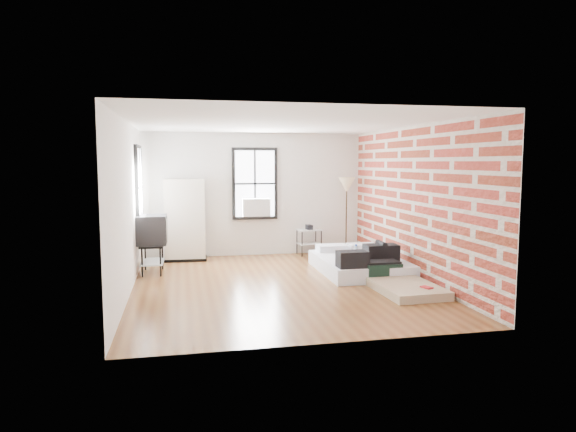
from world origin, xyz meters
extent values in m
plane|color=brown|center=(0.00, 0.00, 0.00)|extent=(6.00, 6.00, 0.00)
cube|color=silver|center=(0.00, 3.00, 1.40)|extent=(5.00, 0.01, 2.80)
cube|color=silver|center=(0.00, -3.00, 1.40)|extent=(5.00, 0.01, 2.80)
cube|color=silver|center=(-2.50, 0.00, 1.40)|extent=(0.01, 6.00, 2.80)
cube|color=maroon|center=(2.50, 0.00, 1.40)|extent=(0.02, 6.00, 2.80)
cube|color=white|center=(0.00, 0.00, 2.80)|extent=(5.00, 6.00, 0.01)
cube|color=white|center=(0.00, 2.95, 1.65)|extent=(0.90, 0.02, 1.50)
cube|color=black|center=(-0.48, 2.97, 1.65)|extent=(0.07, 0.08, 1.64)
cube|color=black|center=(0.48, 2.97, 1.65)|extent=(0.07, 0.08, 1.64)
cube|color=black|center=(0.00, 2.97, 2.44)|extent=(0.90, 0.08, 0.07)
cube|color=black|center=(0.00, 2.97, 0.86)|extent=(0.90, 0.08, 0.07)
cube|color=black|center=(0.00, 2.94, 1.65)|extent=(0.04, 0.02, 1.50)
cube|color=black|center=(0.00, 2.94, 1.65)|extent=(0.90, 0.02, 0.04)
cube|color=silver|center=(0.00, 2.83, 1.12)|extent=(0.62, 0.30, 0.40)
cube|color=white|center=(-2.45, 1.80, 1.65)|extent=(0.02, 0.90, 1.50)
cube|color=black|center=(-2.47, 1.32, 1.65)|extent=(0.08, 0.07, 1.64)
cube|color=black|center=(-2.47, 2.29, 1.65)|extent=(0.08, 0.07, 1.64)
cube|color=black|center=(-2.47, 1.80, 2.44)|extent=(0.08, 0.90, 0.07)
cube|color=black|center=(-2.47, 1.80, 0.86)|extent=(0.08, 0.90, 0.07)
cube|color=black|center=(-2.44, 1.80, 1.65)|extent=(0.02, 0.04, 1.50)
cube|color=black|center=(-2.44, 1.80, 1.65)|extent=(0.02, 0.90, 0.04)
cube|color=white|center=(1.75, 0.71, 0.14)|extent=(1.58, 2.14, 0.28)
cube|color=white|center=(1.42, 1.55, 0.35)|extent=(0.62, 0.40, 0.13)
cube|color=white|center=(2.09, 1.55, 0.35)|extent=(0.62, 0.40, 0.13)
cube|color=black|center=(1.97, 0.21, 0.45)|extent=(0.62, 0.36, 0.34)
cylinder|color=black|center=(1.97, 0.21, 0.64)|extent=(0.09, 0.39, 0.09)
cube|color=black|center=(1.30, -0.12, 0.43)|extent=(0.54, 0.34, 0.29)
cylinder|color=#9EB6CB|center=(1.64, 0.66, 0.40)|extent=(0.08, 0.08, 0.25)
cylinder|color=#193FB2|center=(1.64, 0.66, 0.54)|extent=(0.04, 0.04, 0.03)
cube|color=tan|center=(1.95, -0.77, 0.07)|extent=(0.98, 1.79, 0.14)
cube|color=black|center=(1.84, -0.12, 0.24)|extent=(0.66, 0.48, 0.20)
cube|color=black|center=(1.84, -0.12, 0.36)|extent=(0.62, 0.44, 0.04)
cube|color=red|center=(2.15, -1.27, 0.15)|extent=(0.18, 0.21, 0.02)
cube|color=black|center=(-1.58, 2.65, 0.03)|extent=(0.92, 0.55, 0.06)
cube|color=beige|center=(-1.58, 2.65, 0.92)|extent=(0.88, 0.51, 1.72)
cylinder|color=black|center=(1.01, 2.52, 0.29)|extent=(0.02, 0.02, 0.59)
cylinder|color=black|center=(1.47, 2.56, 0.29)|extent=(0.02, 0.02, 0.59)
cylinder|color=black|center=(0.97, 2.88, 0.29)|extent=(0.02, 0.02, 0.59)
cylinder|color=black|center=(1.44, 2.92, 0.29)|extent=(0.02, 0.02, 0.59)
cube|color=silver|center=(1.22, 2.72, 0.59)|extent=(0.57, 0.48, 0.02)
cube|color=silver|center=(1.22, 2.72, 0.27)|extent=(0.55, 0.45, 0.02)
cube|color=black|center=(1.22, 2.72, 0.65)|extent=(0.15, 0.20, 0.11)
cylinder|color=black|center=(2.09, 2.65, 0.01)|extent=(0.26, 0.26, 0.03)
cylinder|color=black|center=(2.09, 2.65, 0.80)|extent=(0.03, 0.03, 1.54)
cone|color=tan|center=(2.09, 2.65, 1.62)|extent=(0.38, 0.38, 0.34)
cylinder|color=black|center=(-2.39, 1.10, 0.28)|extent=(0.03, 0.03, 0.55)
cylinder|color=black|center=(-2.06, 1.09, 0.28)|extent=(0.03, 0.03, 0.55)
cylinder|color=black|center=(-2.38, 1.77, 0.28)|extent=(0.03, 0.03, 0.55)
cylinder|color=black|center=(-2.05, 1.76, 0.28)|extent=(0.03, 0.03, 0.55)
cube|color=black|center=(-2.22, 1.43, 0.55)|extent=(0.46, 0.81, 0.03)
cube|color=silver|center=(-2.22, 1.43, 0.22)|extent=(0.44, 0.79, 0.02)
cube|color=black|center=(-2.22, 1.43, 0.85)|extent=(0.57, 0.66, 0.55)
cube|color=black|center=(-1.94, 1.42, 0.85)|extent=(0.03, 0.53, 0.44)
camera|label=1|loc=(-1.65, -8.66, 2.14)|focal=32.00mm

